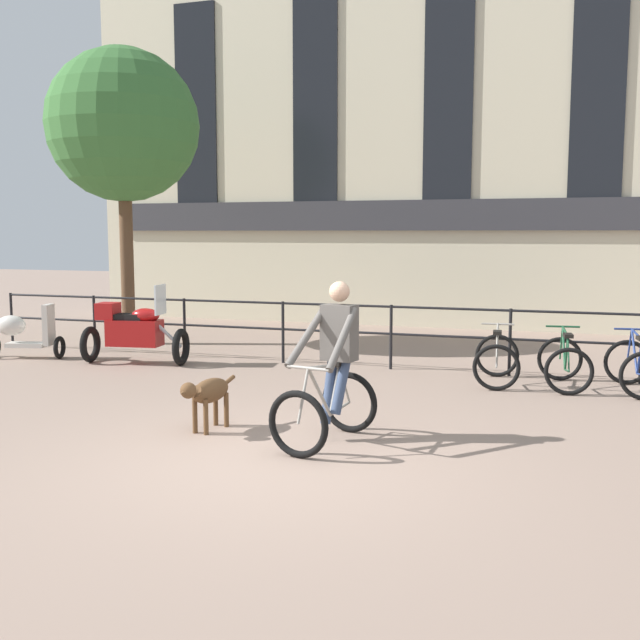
{
  "coord_description": "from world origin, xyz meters",
  "views": [
    {
      "loc": [
        2.69,
        -6.54,
        2.22
      ],
      "look_at": [
        -0.43,
        2.86,
        1.05
      ],
      "focal_mm": 42.0,
      "sensor_mm": 36.0,
      "label": 1
    }
  ],
  "objects_px": {
    "parked_bicycle_mid_left": "(564,363)",
    "parked_scooter": "(24,332)",
    "cyclist_with_bike": "(332,371)",
    "parked_bicycle_near_lamp": "(497,360)",
    "parked_bicycle_mid_right": "(636,367)",
    "dog": "(208,393)",
    "parked_motorcycle": "(134,331)"
  },
  "relations": [
    {
      "from": "parked_bicycle_mid_left",
      "to": "parked_scooter",
      "type": "xyz_separation_m",
      "value": [
        -9.07,
        -0.35,
        0.1
      ]
    },
    {
      "from": "cyclist_with_bike",
      "to": "parked_bicycle_near_lamp",
      "type": "xyz_separation_m",
      "value": [
        1.39,
        3.67,
        -0.41
      ]
    },
    {
      "from": "parked_bicycle_mid_right",
      "to": "parked_bicycle_near_lamp",
      "type": "bearing_deg",
      "value": -7.98
    },
    {
      "from": "dog",
      "to": "parked_motorcycle",
      "type": "xyz_separation_m",
      "value": [
        -3.14,
        3.49,
        0.12
      ]
    },
    {
      "from": "cyclist_with_bike",
      "to": "parked_motorcycle",
      "type": "height_order",
      "value": "cyclist_with_bike"
    },
    {
      "from": "parked_bicycle_near_lamp",
      "to": "parked_scooter",
      "type": "bearing_deg",
      "value": -2.12
    },
    {
      "from": "parked_bicycle_near_lamp",
      "to": "parked_bicycle_mid_right",
      "type": "height_order",
      "value": "same"
    },
    {
      "from": "parked_bicycle_mid_right",
      "to": "parked_scooter",
      "type": "bearing_deg",
      "value": -5.97
    },
    {
      "from": "dog",
      "to": "parked_scooter",
      "type": "bearing_deg",
      "value": 157.65
    },
    {
      "from": "parked_bicycle_mid_left",
      "to": "parked_scooter",
      "type": "height_order",
      "value": "parked_scooter"
    },
    {
      "from": "cyclist_with_bike",
      "to": "parked_motorcycle",
      "type": "xyz_separation_m",
      "value": [
        -4.58,
        3.44,
        -0.2
      ]
    },
    {
      "from": "parked_motorcycle",
      "to": "parked_bicycle_mid_left",
      "type": "relative_size",
      "value": 1.54
    },
    {
      "from": "cyclist_with_bike",
      "to": "parked_scooter",
      "type": "relative_size",
      "value": 1.27
    },
    {
      "from": "parked_bicycle_near_lamp",
      "to": "parked_scooter",
      "type": "relative_size",
      "value": 0.87
    },
    {
      "from": "cyclist_with_bike",
      "to": "dog",
      "type": "bearing_deg",
      "value": -166.94
    },
    {
      "from": "parked_scooter",
      "to": "cyclist_with_bike",
      "type": "bearing_deg",
      "value": -129.99
    },
    {
      "from": "parked_motorcycle",
      "to": "parked_scooter",
      "type": "bearing_deg",
      "value": 85.14
    },
    {
      "from": "parked_motorcycle",
      "to": "parked_bicycle_mid_right",
      "type": "height_order",
      "value": "parked_motorcycle"
    },
    {
      "from": "parked_motorcycle",
      "to": "parked_bicycle_mid_right",
      "type": "distance_m",
      "value": 7.86
    },
    {
      "from": "cyclist_with_bike",
      "to": "parked_motorcycle",
      "type": "distance_m",
      "value": 5.73
    },
    {
      "from": "parked_bicycle_mid_left",
      "to": "parked_scooter",
      "type": "bearing_deg",
      "value": -4.86
    },
    {
      "from": "parked_motorcycle",
      "to": "parked_scooter",
      "type": "height_order",
      "value": "parked_motorcycle"
    },
    {
      "from": "parked_motorcycle",
      "to": "parked_bicycle_mid_left",
      "type": "height_order",
      "value": "parked_motorcycle"
    },
    {
      "from": "cyclist_with_bike",
      "to": "parked_bicycle_mid_left",
      "type": "relative_size",
      "value": 1.44
    },
    {
      "from": "dog",
      "to": "parked_scooter",
      "type": "distance_m",
      "value": 6.28
    },
    {
      "from": "parked_motorcycle",
      "to": "parked_bicycle_mid_right",
      "type": "bearing_deg",
      "value": -96.35
    },
    {
      "from": "dog",
      "to": "parked_bicycle_mid_left",
      "type": "bearing_deg",
      "value": 54.74
    },
    {
      "from": "cyclist_with_bike",
      "to": "parked_bicycle_mid_right",
      "type": "distance_m",
      "value": 4.94
    },
    {
      "from": "parked_bicycle_near_lamp",
      "to": "parked_scooter",
      "type": "height_order",
      "value": "parked_scooter"
    },
    {
      "from": "parked_motorcycle",
      "to": "parked_bicycle_mid_right",
      "type": "relative_size",
      "value": 1.53
    },
    {
      "from": "parked_bicycle_mid_left",
      "to": "parked_motorcycle",
      "type": "bearing_deg",
      "value": -5.16
    },
    {
      "from": "parked_bicycle_mid_left",
      "to": "parked_scooter",
      "type": "distance_m",
      "value": 9.07
    }
  ]
}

